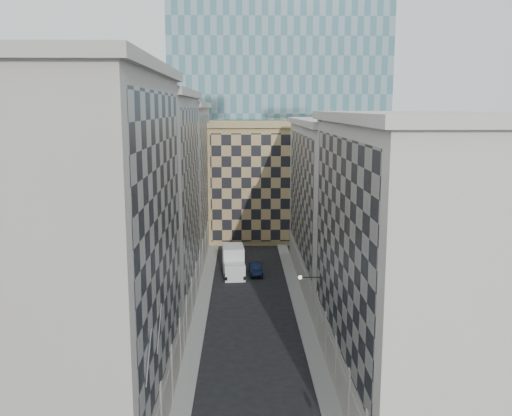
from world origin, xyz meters
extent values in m
cube|color=gray|center=(-5.25, 30.00, 0.07)|extent=(1.50, 100.00, 0.15)
cube|color=gray|center=(5.25, 30.00, 0.07)|extent=(1.50, 100.00, 0.15)
cube|color=#9D978E|center=(-11.00, 11.00, 11.50)|extent=(10.00, 22.00, 23.00)
cube|color=gray|center=(-6.12, 11.00, 13.00)|extent=(0.25, 19.36, 18.00)
cube|color=#9D978E|center=(-6.20, 11.00, 1.60)|extent=(0.45, 21.12, 3.20)
cube|color=#9D978E|center=(-11.00, 11.00, 23.35)|extent=(10.80, 22.80, 0.70)
cylinder|color=#9D978E|center=(-6.35, 8.25, 2.20)|extent=(0.90, 0.90, 4.40)
cylinder|color=#9D978E|center=(-6.35, 13.75, 2.20)|extent=(0.90, 0.90, 4.40)
cylinder|color=#9D978E|center=(-6.35, 19.25, 2.20)|extent=(0.90, 0.90, 4.40)
cube|color=gray|center=(-11.00, 33.00, 11.00)|extent=(10.00, 22.00, 22.00)
cube|color=gray|center=(-6.12, 33.00, 12.50)|extent=(0.25, 19.36, 17.00)
cube|color=gray|center=(-6.20, 33.00, 1.60)|extent=(0.45, 21.12, 3.20)
cube|color=gray|center=(-11.00, 33.00, 22.35)|extent=(10.80, 22.80, 0.70)
cylinder|color=gray|center=(-6.35, 24.75, 2.20)|extent=(0.90, 0.90, 4.40)
cylinder|color=gray|center=(-6.35, 30.25, 2.20)|extent=(0.90, 0.90, 4.40)
cylinder|color=gray|center=(-6.35, 35.75, 2.20)|extent=(0.90, 0.90, 4.40)
cylinder|color=gray|center=(-6.35, 41.25, 2.20)|extent=(0.90, 0.90, 4.40)
cube|color=#9D978E|center=(-11.00, 55.00, 10.50)|extent=(10.00, 22.00, 21.00)
cube|color=gray|center=(-6.12, 55.00, 12.00)|extent=(0.25, 19.36, 16.00)
cube|color=#9D978E|center=(-6.20, 55.00, 1.60)|extent=(0.45, 21.12, 3.20)
cube|color=#9D978E|center=(-11.00, 55.00, 21.35)|extent=(10.80, 22.80, 0.70)
cylinder|color=#9D978E|center=(-6.35, 46.75, 2.20)|extent=(0.90, 0.90, 4.40)
cylinder|color=#9D978E|center=(-6.35, 52.25, 2.20)|extent=(0.90, 0.90, 4.40)
cylinder|color=#9D978E|center=(-6.35, 57.75, 2.20)|extent=(0.90, 0.90, 4.40)
cylinder|color=#9D978E|center=(-6.35, 63.25, 2.20)|extent=(0.90, 0.90, 4.40)
cube|color=beige|center=(11.00, 15.00, 10.00)|extent=(10.00, 26.00, 20.00)
cube|color=gray|center=(6.12, 15.00, 11.50)|extent=(0.25, 22.88, 15.00)
cube|color=beige|center=(6.20, 15.00, 1.60)|extent=(0.45, 24.96, 3.20)
cube|color=beige|center=(11.00, 15.00, 20.35)|extent=(10.80, 26.80, 0.70)
cylinder|color=beige|center=(6.35, 9.80, 2.20)|extent=(0.90, 0.90, 4.40)
cylinder|color=beige|center=(6.35, 15.00, 2.20)|extent=(0.90, 0.90, 4.40)
cylinder|color=beige|center=(6.35, 20.20, 2.20)|extent=(0.90, 0.90, 4.40)
cylinder|color=beige|center=(6.35, 25.40, 2.20)|extent=(0.90, 0.90, 4.40)
cube|color=beige|center=(11.00, 42.00, 9.50)|extent=(10.00, 28.00, 19.00)
cube|color=gray|center=(6.12, 42.00, 11.00)|extent=(0.25, 24.64, 14.00)
cube|color=beige|center=(6.20, 42.00, 1.60)|extent=(0.45, 26.88, 3.20)
cube|color=beige|center=(11.00, 42.00, 19.35)|extent=(10.80, 28.80, 0.70)
cube|color=tan|center=(2.00, 68.00, 9.00)|extent=(16.00, 14.00, 18.00)
cube|color=tan|center=(2.00, 60.90, 9.00)|extent=(15.20, 0.25, 16.50)
cube|color=tan|center=(2.00, 68.00, 18.40)|extent=(16.80, 14.80, 0.80)
cube|color=#2F2924|center=(0.00, 82.00, 14.00)|extent=(6.00, 6.00, 28.00)
cube|color=#2F2924|center=(0.00, 82.00, 28.70)|extent=(7.00, 7.00, 1.40)
cone|color=#2F2924|center=(0.00, 82.00, 39.40)|extent=(7.20, 7.20, 20.00)
cylinder|color=gray|center=(-5.90, 4.00, 8.00)|extent=(0.10, 2.33, 2.33)
cylinder|color=gray|center=(-5.90, 8.00, 8.00)|extent=(0.10, 2.33, 2.33)
cylinder|color=black|center=(5.10, 24.00, 6.20)|extent=(1.80, 0.08, 0.08)
sphere|color=#FFE5B2|center=(4.20, 24.00, 6.20)|extent=(0.36, 0.36, 0.36)
cube|color=silver|center=(-1.85, 43.69, 1.02)|extent=(2.70, 2.91, 2.05)
cube|color=silver|center=(-2.07, 46.64, 1.76)|extent=(2.92, 4.28, 3.53)
cylinder|color=black|center=(-2.92, 42.69, 0.51)|extent=(0.42, 1.05, 1.02)
cylinder|color=black|center=(-0.65, 42.87, 0.51)|extent=(0.42, 1.05, 1.02)
cylinder|color=black|center=(-3.31, 47.92, 0.51)|extent=(0.42, 1.05, 1.02)
cylinder|color=black|center=(-1.04, 48.09, 0.51)|extent=(0.42, 1.05, 1.02)
imported|color=#0E1735|center=(0.82, 45.77, 0.74)|extent=(1.76, 4.53, 1.47)
camera|label=1|loc=(-0.95, -24.40, 21.00)|focal=40.00mm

